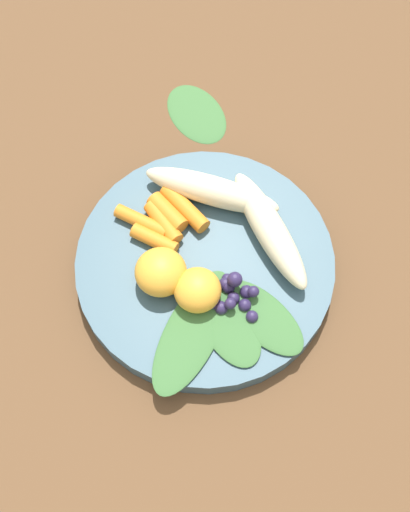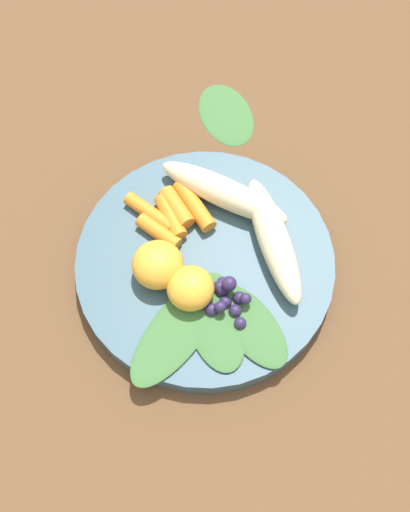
% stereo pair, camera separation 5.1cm
% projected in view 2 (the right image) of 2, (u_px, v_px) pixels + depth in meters
% --- Properties ---
extents(ground_plane, '(2.40, 2.40, 0.00)m').
position_uv_depth(ground_plane, '(205.00, 269.00, 0.72)').
color(ground_plane, brown).
extents(bowl, '(0.26, 0.26, 0.02)m').
position_uv_depth(bowl, '(205.00, 265.00, 0.71)').
color(bowl, '#385666').
rests_on(bowl, ground_plane).
extents(banana_peeled_left, '(0.06, 0.15, 0.03)m').
position_uv_depth(banana_peeled_left, '(224.00, 192.00, 0.71)').
color(banana_peeled_left, beige).
rests_on(banana_peeled_left, bowl).
extents(banana_peeled_right, '(0.10, 0.14, 0.03)m').
position_uv_depth(banana_peeled_right, '(274.00, 240.00, 0.69)').
color(banana_peeled_right, beige).
rests_on(banana_peeled_right, bowl).
extents(orange_segment_near, '(0.05, 0.05, 0.03)m').
position_uv_depth(orange_segment_near, '(190.00, 288.00, 0.66)').
color(orange_segment_near, '#F4A833').
rests_on(orange_segment_near, bowl).
extents(orange_segment_far, '(0.05, 0.05, 0.04)m').
position_uv_depth(orange_segment_far, '(158.00, 265.00, 0.67)').
color(orange_segment_far, '#F4A833').
rests_on(orange_segment_far, bowl).
extents(carrot_front, '(0.03, 0.06, 0.02)m').
position_uv_depth(carrot_front, '(194.00, 205.00, 0.71)').
color(carrot_front, orange).
rests_on(carrot_front, bowl).
extents(carrot_mid_left, '(0.03, 0.05, 0.02)m').
position_uv_depth(carrot_mid_left, '(176.00, 208.00, 0.71)').
color(carrot_mid_left, orange).
rests_on(carrot_mid_left, bowl).
extents(carrot_mid_right, '(0.04, 0.05, 0.02)m').
position_uv_depth(carrot_mid_right, '(171.00, 217.00, 0.71)').
color(carrot_mid_right, orange).
rests_on(carrot_mid_right, bowl).
extents(carrot_rear, '(0.02, 0.06, 0.01)m').
position_uv_depth(carrot_rear, '(148.00, 214.00, 0.71)').
color(carrot_rear, orange).
rests_on(carrot_rear, bowl).
extents(carrot_small, '(0.02, 0.05, 0.02)m').
position_uv_depth(carrot_small, '(159.00, 232.00, 0.70)').
color(carrot_small, orange).
rests_on(carrot_small, bowl).
extents(blueberry_pile, '(0.04, 0.05, 0.03)m').
position_uv_depth(blueberry_pile, '(225.00, 299.00, 0.67)').
color(blueberry_pile, '#2D234C').
rests_on(blueberry_pile, bowl).
extents(kale_leaf_left, '(0.14, 0.07, 0.00)m').
position_uv_depth(kale_leaf_left, '(179.00, 328.00, 0.66)').
color(kale_leaf_left, '#3D7038').
rests_on(kale_leaf_left, bowl).
extents(kale_leaf_right, '(0.10, 0.11, 0.00)m').
position_uv_depth(kale_leaf_right, '(215.00, 323.00, 0.66)').
color(kale_leaf_right, '#3D7038').
rests_on(kale_leaf_right, bowl).
extents(kale_leaf_rear, '(0.07, 0.11, 0.00)m').
position_uv_depth(kale_leaf_rear, '(251.00, 326.00, 0.66)').
color(kale_leaf_rear, '#3D7038').
rests_on(kale_leaf_rear, bowl).
extents(kale_leaf_stray, '(0.10, 0.11, 0.01)m').
position_uv_depth(kale_leaf_stray, '(226.00, 114.00, 0.80)').
color(kale_leaf_stray, '#3D7038').
rests_on(kale_leaf_stray, ground_plane).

